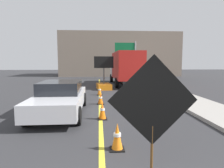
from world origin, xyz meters
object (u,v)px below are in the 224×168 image
at_px(arrow_board_trailer, 104,83).
at_px(traffic_cone_far_lane, 101,99).
at_px(roadwork_sign, 153,103).
at_px(traffic_cone_curbside, 100,90).
at_px(highway_guide_sign, 129,53).
at_px(box_truck, 125,67).
at_px(traffic_cone_mid_lane, 102,111).
at_px(pickup_car, 60,98).
at_px(traffic_cone_near_sign, 117,137).

relative_size(arrow_board_trailer, traffic_cone_far_lane, 4.36).
bearing_deg(roadwork_sign, traffic_cone_curbside, 95.43).
xyz_separation_m(roadwork_sign, highway_guide_sign, (3.07, 22.32, 1.95)).
bearing_deg(arrow_board_trailer, traffic_cone_curbside, -97.27).
height_order(box_truck, traffic_cone_far_lane, box_truck).
xyz_separation_m(traffic_cone_mid_lane, traffic_cone_curbside, (-0.09, 5.70, -0.02)).
xyz_separation_m(pickup_car, traffic_cone_far_lane, (1.73, 1.80, -0.39)).
bearing_deg(traffic_cone_curbside, traffic_cone_mid_lane, -89.10).
height_order(traffic_cone_far_lane, traffic_cone_curbside, traffic_cone_curbside).
bearing_deg(traffic_cone_mid_lane, pickup_car, 151.64).
relative_size(pickup_car, traffic_cone_mid_lane, 6.85).
bearing_deg(arrow_board_trailer, pickup_car, -105.05).
height_order(highway_guide_sign, traffic_cone_far_lane, highway_guide_sign).
bearing_deg(traffic_cone_near_sign, pickup_car, 119.99).
relative_size(arrow_board_trailer, highway_guide_sign, 0.54).
height_order(arrow_board_trailer, traffic_cone_curbside, arrow_board_trailer).
distance_m(arrow_board_trailer, pickup_car, 7.96).
height_order(pickup_car, traffic_cone_curbside, pickup_car).
height_order(traffic_cone_mid_lane, traffic_cone_far_lane, traffic_cone_mid_lane).
bearing_deg(highway_guide_sign, arrow_board_trailer, -110.54).
bearing_deg(arrow_board_trailer, highway_guide_sign, 69.46).
xyz_separation_m(box_truck, highway_guide_sign, (1.46, 6.68, 1.68)).
bearing_deg(roadwork_sign, traffic_cone_near_sign, 110.95).
distance_m(highway_guide_sign, traffic_cone_far_lane, 16.34).
relative_size(arrow_board_trailer, pickup_car, 0.57).
xyz_separation_m(highway_guide_sign, traffic_cone_near_sign, (-3.58, -20.99, -3.08)).
relative_size(roadwork_sign, traffic_cone_near_sign, 3.39).
bearing_deg(box_truck, traffic_cone_mid_lane, -101.88).
height_order(arrow_board_trailer, highway_guide_sign, highway_guide_sign).
bearing_deg(traffic_cone_far_lane, pickup_car, -133.92).
bearing_deg(traffic_cone_near_sign, traffic_cone_far_lane, 93.90).
bearing_deg(highway_guide_sign, traffic_cone_curbside, -107.59).
relative_size(traffic_cone_near_sign, traffic_cone_far_lane, 1.11).
distance_m(roadwork_sign, traffic_cone_mid_lane, 4.26).
distance_m(arrow_board_trailer, traffic_cone_curbside, 2.97).
xyz_separation_m(arrow_board_trailer, box_truck, (2.16, 2.98, 1.26)).
distance_m(roadwork_sign, pickup_car, 5.68).
xyz_separation_m(traffic_cone_near_sign, traffic_cone_curbside, (-0.41, 8.39, -0.02)).
distance_m(pickup_car, traffic_cone_mid_lane, 2.05).
relative_size(highway_guide_sign, traffic_cone_near_sign, 7.27).
bearing_deg(pickup_car, highway_guide_sign, 71.85).
xyz_separation_m(traffic_cone_near_sign, traffic_cone_far_lane, (-0.37, 5.45, -0.03)).
bearing_deg(traffic_cone_near_sign, highway_guide_sign, 80.32).
bearing_deg(highway_guide_sign, traffic_cone_near_sign, -99.68).
xyz_separation_m(pickup_car, traffic_cone_mid_lane, (1.78, -0.96, -0.36)).
bearing_deg(traffic_cone_curbside, arrow_board_trailer, 82.73).
height_order(pickup_car, highway_guide_sign, highway_guide_sign).
xyz_separation_m(roadwork_sign, pickup_car, (-2.62, 4.98, -0.77)).
xyz_separation_m(roadwork_sign, box_truck, (1.61, 15.64, 0.27)).
height_order(pickup_car, traffic_cone_mid_lane, pickup_car).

